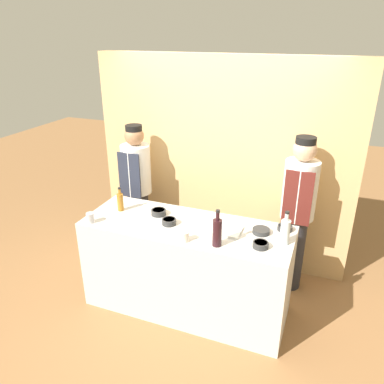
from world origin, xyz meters
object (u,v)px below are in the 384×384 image
(chef_left, at_px, (137,187))
(sauce_bowl_red, at_px, (261,244))
(bottle_clear, at_px, (285,231))
(chef_right, at_px, (297,210))
(sauce_bowl_purple, at_px, (159,212))
(sauce_bowl_white, at_px, (169,221))
(sauce_bowl_yellow, at_px, (285,228))
(cup_cream, at_px, (184,236))
(sauce_bowl_brown, at_px, (261,231))
(cup_steel, at_px, (90,218))
(cutting_board, at_px, (222,229))
(bottle_amber, at_px, (120,202))
(bottle_wine, at_px, (217,232))

(chef_left, bearing_deg, sauce_bowl_red, -27.63)
(bottle_clear, bearing_deg, sauce_bowl_red, -141.24)
(chef_right, bearing_deg, sauce_bowl_purple, -153.53)
(sauce_bowl_white, height_order, bottle_clear, bottle_clear)
(sauce_bowl_yellow, relative_size, chef_right, 0.08)
(sauce_bowl_purple, height_order, bottle_clear, bottle_clear)
(sauce_bowl_purple, height_order, cup_cream, cup_cream)
(sauce_bowl_white, distance_m, sauce_bowl_brown, 0.85)
(sauce_bowl_yellow, distance_m, cup_steel, 1.81)
(sauce_bowl_brown, relative_size, cutting_board, 0.45)
(sauce_bowl_purple, relative_size, chef_right, 0.09)
(sauce_bowl_white, height_order, sauce_bowl_yellow, sauce_bowl_white)
(sauce_bowl_brown, height_order, bottle_amber, bottle_amber)
(bottle_wine, relative_size, chef_right, 0.20)
(bottle_wine, bearing_deg, chef_right, 60.18)
(cup_steel, distance_m, cup_cream, 0.96)
(sauce_bowl_purple, relative_size, sauce_bowl_yellow, 1.09)
(cup_cream, bearing_deg, chef_right, 50.09)
(sauce_bowl_brown, relative_size, bottle_amber, 0.62)
(sauce_bowl_brown, height_order, cutting_board, sauce_bowl_brown)
(sauce_bowl_red, relative_size, cup_cream, 1.49)
(sauce_bowl_white, xyz_separation_m, bottle_clear, (1.06, 0.05, 0.09))
(bottle_amber, xyz_separation_m, chef_right, (1.67, 0.68, -0.11))
(bottle_clear, bearing_deg, sauce_bowl_yellow, 96.93)
(sauce_bowl_white, xyz_separation_m, cup_cream, (0.25, -0.23, 0.01))
(sauce_bowl_purple, bearing_deg, bottle_amber, -172.74)
(sauce_bowl_brown, bearing_deg, cup_steel, -166.04)
(sauce_bowl_brown, bearing_deg, cutting_board, -166.69)
(bottle_clear, height_order, chef_left, chef_left)
(sauce_bowl_brown, relative_size, chef_left, 0.09)
(cutting_board, distance_m, bottle_clear, 0.57)
(sauce_bowl_yellow, height_order, sauce_bowl_brown, sauce_bowl_yellow)
(cutting_board, height_order, bottle_wine, bottle_wine)
(bottle_amber, distance_m, cup_cream, 0.89)
(sauce_bowl_white, bearing_deg, sauce_bowl_purple, 141.12)
(sauce_bowl_brown, distance_m, cutting_board, 0.35)
(sauce_bowl_white, xyz_separation_m, chef_right, (1.09, 0.77, -0.04))
(bottle_clear, distance_m, chef_left, 1.98)
(cutting_board, xyz_separation_m, bottle_clear, (0.56, -0.02, 0.11))
(sauce_bowl_red, height_order, bottle_wine, bottle_wine)
(sauce_bowl_yellow, xyz_separation_m, bottle_wine, (-0.50, -0.47, 0.11))
(sauce_bowl_purple, xyz_separation_m, sauce_bowl_white, (0.18, -0.14, 0.00))
(sauce_bowl_red, height_order, chef_left, chef_left)
(chef_left, bearing_deg, sauce_bowl_brown, -21.27)
(sauce_bowl_white, distance_m, bottle_wine, 0.58)
(bottle_amber, bearing_deg, cup_cream, -21.21)
(sauce_bowl_purple, bearing_deg, sauce_bowl_white, -38.88)
(sauce_bowl_white, distance_m, chef_left, 1.09)
(cup_steel, bearing_deg, bottle_clear, 9.15)
(cup_cream, bearing_deg, sauce_bowl_yellow, 32.95)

